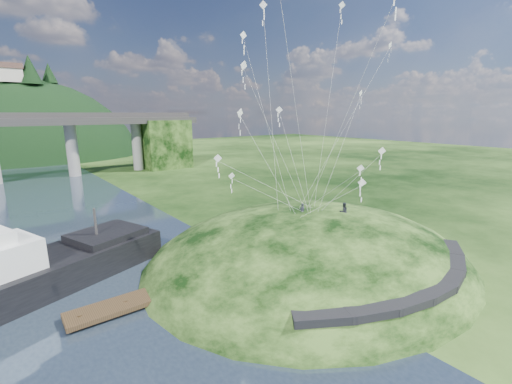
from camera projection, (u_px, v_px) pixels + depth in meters
ground at (263, 289)px, 29.75m from camera, size 320.00×320.00×0.00m
grass_hill at (309, 271)px, 36.46m from camera, size 36.00×32.00×13.00m
footpath at (418, 284)px, 26.35m from camera, size 22.29×5.84×0.83m
work_barge at (24, 273)px, 28.29m from camera, size 23.80×13.60×8.06m
wooden_dock at (165, 291)px, 28.51m from camera, size 15.14×2.70×1.08m
kite_flyers at (335, 203)px, 35.48m from camera, size 4.51×3.29×1.97m
kite_swarm at (295, 90)px, 32.72m from camera, size 20.30×17.58×20.85m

